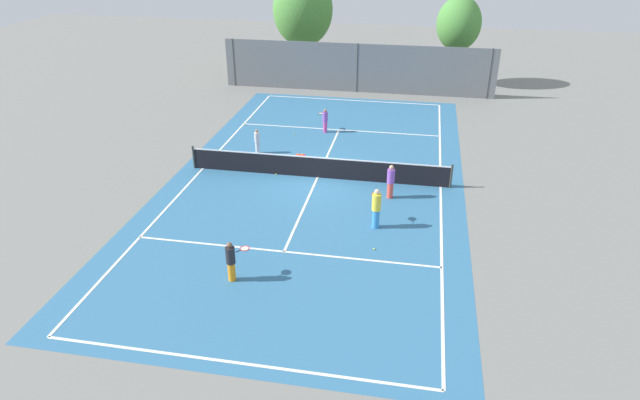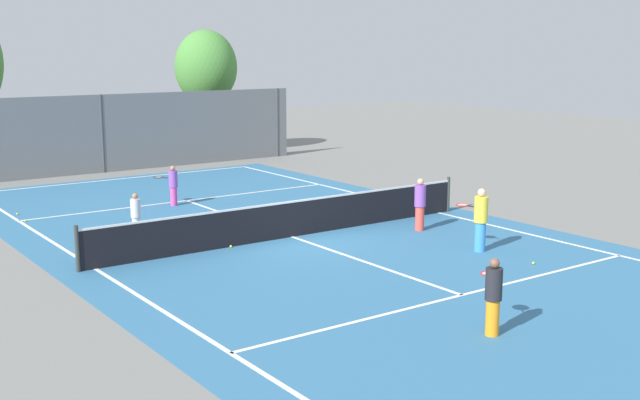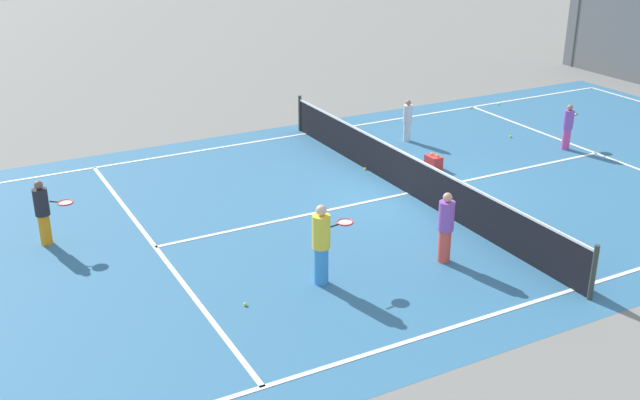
{
  "view_description": "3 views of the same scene",
  "coord_description": "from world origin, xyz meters",
  "views": [
    {
      "loc": [
        4.32,
        -22.72,
        10.68
      ],
      "look_at": [
        0.73,
        -3.35,
        0.6
      ],
      "focal_mm": 31.44,
      "sensor_mm": 36.0,
      "label": 1
    },
    {
      "loc": [
        -11.67,
        -17.6,
        5.08
      ],
      "look_at": [
        -0.02,
        -1.35,
        1.24
      ],
      "focal_mm": 44.7,
      "sensor_mm": 36.0,
      "label": 2
    },
    {
      "loc": [
        14.44,
        -10.21,
        7.1
      ],
      "look_at": [
        0.96,
        -2.98,
        0.76
      ],
      "focal_mm": 43.14,
      "sensor_mm": 36.0,
      "label": 3
    }
  ],
  "objects": [
    {
      "name": "ground_plane",
      "position": [
        0.0,
        0.0,
        0.0
      ],
      "size": [
        80.0,
        80.0,
        0.0
      ],
      "primitive_type": "plane",
      "color": "slate"
    },
    {
      "name": "court_surface",
      "position": [
        0.0,
        0.0,
        0.0
      ],
      "size": [
        13.0,
        25.0,
        0.01
      ],
      "color": "teal",
      "rests_on": "ground_plane"
    },
    {
      "name": "tennis_net",
      "position": [
        0.0,
        0.0,
        0.51
      ],
      "size": [
        11.9,
        0.1,
        1.1
      ],
      "color": "#333833",
      "rests_on": "ground_plane"
    },
    {
      "name": "perimeter_fence",
      "position": [
        0.0,
        14.0,
        1.6
      ],
      "size": [
        18.0,
        0.12,
        3.2
      ],
      "color": "slate",
      "rests_on": "ground_plane"
    },
    {
      "name": "tree_0",
      "position": [
        6.41,
        17.03,
        4.11
      ],
      "size": [
        2.97,
        3.08,
        5.92
      ],
      "color": "brown",
      "rests_on": "ground_plane"
    },
    {
      "name": "tree_1",
      "position": [
        -4.67,
        18.89,
        4.46
      ],
      "size": [
        4.37,
        4.28,
        7.09
      ],
      "color": "brown",
      "rests_on": "ground_plane"
    },
    {
      "name": "player_0",
      "position": [
        -3.49,
        2.33,
        0.63
      ],
      "size": [
        0.26,
        0.26,
        1.24
      ],
      "color": "silver",
      "rests_on": "ground_plane"
    },
    {
      "name": "player_1",
      "position": [
        3.01,
        -4.04,
        0.83
      ],
      "size": [
        0.46,
        0.93,
        1.62
      ],
      "color": "#388CD8",
      "rests_on": "ground_plane"
    },
    {
      "name": "player_2",
      "position": [
        -0.71,
        5.92,
        0.68
      ],
      "size": [
        0.69,
        0.81,
        1.31
      ],
      "color": "#D14799",
      "rests_on": "ground_plane"
    },
    {
      "name": "player_3",
      "position": [
        3.37,
        -1.44,
        0.76
      ],
      "size": [
        0.32,
        0.32,
        1.49
      ],
      "color": "#E54C3F",
      "rests_on": "ground_plane"
    },
    {
      "name": "player_4",
      "position": [
        -1.25,
        -8.35,
        0.74
      ],
      "size": [
        0.73,
        0.81,
        1.43
      ],
      "color": "orange",
      "rests_on": "ground_plane"
    },
    {
      "name": "ball_crate",
      "position": [
        -1.15,
        1.59,
        0.18
      ],
      "size": [
        0.45,
        0.31,
        0.43
      ],
      "color": "red",
      "rests_on": "ground_plane"
    },
    {
      "name": "tennis_ball_0",
      "position": [
        -2.27,
        5.26,
        0.03
      ],
      "size": [
        0.07,
        0.07,
        0.07
      ],
      "primitive_type": "sphere",
      "color": "#CCE533",
      "rests_on": "ground_plane"
    },
    {
      "name": "tennis_ball_1",
      "position": [
        -1.93,
        -0.06,
        0.03
      ],
      "size": [
        0.07,
        0.07,
        0.07
      ],
      "primitive_type": "sphere",
      "color": "#CCE533",
      "rests_on": "ground_plane"
    },
    {
      "name": "tennis_ball_2",
      "position": [
        -5.35,
        6.2,
        0.03
      ],
      "size": [
        0.07,
        0.07,
        0.07
      ],
      "primitive_type": "sphere",
      "color": "#CCE533",
      "rests_on": "ground_plane"
    },
    {
      "name": "tennis_ball_3",
      "position": [
        3.13,
        -5.68,
        0.03
      ],
      "size": [
        0.07,
        0.07,
        0.07
      ],
      "primitive_type": "sphere",
      "color": "#CCE533",
      "rests_on": "ground_plane"
    },
    {
      "name": "tennis_ball_4",
      "position": [
        -4.58,
        0.91,
        0.03
      ],
      "size": [
        0.07,
        0.07,
        0.07
      ],
      "primitive_type": "sphere",
      "color": "#CCE533",
      "rests_on": "ground_plane"
    },
    {
      "name": "tennis_ball_5",
      "position": [
        -5.29,
        7.35,
        0.03
      ],
      "size": [
        0.07,
        0.07,
        0.07
      ],
      "primitive_type": "sphere",
      "color": "#CCE533",
      "rests_on": "ground_plane"
    }
  ]
}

